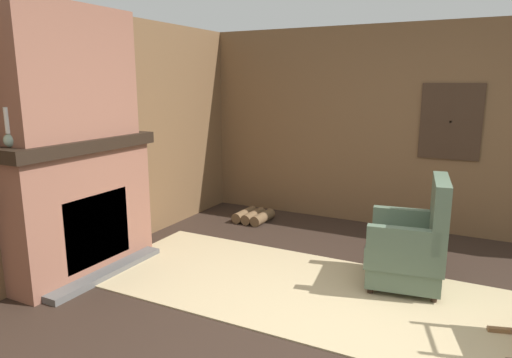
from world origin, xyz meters
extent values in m
plane|color=#2D2119|center=(0.00, 0.00, 0.00)|extent=(14.00, 14.00, 0.00)
cube|color=brown|center=(-2.78, 0.00, 1.22)|extent=(0.06, 6.09, 2.44)
cube|color=brown|center=(0.00, 2.78, 1.22)|extent=(6.09, 0.06, 2.44)
cube|color=#382619|center=(0.31, 2.73, 1.33)|extent=(0.66, 0.02, 0.86)
cube|color=silver|center=(0.31, 2.74, 1.33)|extent=(0.62, 0.01, 0.82)
cube|color=#382619|center=(0.31, 2.73, 1.33)|extent=(0.02, 0.02, 0.82)
cube|color=#382619|center=(0.31, 2.73, 1.33)|extent=(0.62, 0.02, 0.02)
cube|color=brown|center=(-2.57, 0.00, 0.58)|extent=(0.34, 1.45, 1.16)
cube|color=black|center=(-2.44, 0.00, 0.44)|extent=(0.08, 0.75, 0.65)
cube|color=#565451|center=(-2.32, 0.00, 0.03)|extent=(0.16, 1.30, 0.06)
cube|color=black|center=(-2.57, 0.00, 1.21)|extent=(0.44, 1.55, 0.11)
cube|color=brown|center=(-2.57, 0.00, 1.85)|extent=(0.30, 1.27, 1.16)
cube|color=tan|center=(-0.48, 0.55, 0.01)|extent=(4.03, 1.58, 0.01)
cube|color=#516651|center=(0.16, 1.06, 0.18)|extent=(0.69, 0.74, 0.24)
cube|color=#516651|center=(0.16, 1.06, 0.33)|extent=(0.73, 0.78, 0.18)
cube|color=#516651|center=(0.41, 1.10, 0.70)|extent=(0.22, 0.70, 0.56)
cube|color=#516651|center=(0.18, 0.76, 0.52)|extent=(0.58, 0.17, 0.20)
cube|color=#516651|center=(0.09, 1.36, 0.52)|extent=(0.58, 0.17, 0.20)
cylinder|color=#332319|center=(-0.06, 0.75, 0.03)|extent=(0.06, 0.06, 0.06)
cylinder|color=#332319|center=(-0.14, 1.30, 0.03)|extent=(0.06, 0.06, 0.06)
cylinder|color=#332319|center=(0.45, 0.82, 0.03)|extent=(0.06, 0.06, 0.06)
cylinder|color=#332319|center=(0.37, 1.37, 0.03)|extent=(0.06, 0.06, 0.06)
cylinder|color=brown|center=(-2.04, 2.14, 0.07)|extent=(0.15, 0.45, 0.13)
cylinder|color=brown|center=(-1.90, 2.13, 0.07)|extent=(0.15, 0.45, 0.13)
cylinder|color=brown|center=(-1.77, 2.13, 0.07)|extent=(0.15, 0.45, 0.13)
ellipsoid|color=#99B29E|center=(-2.61, -0.62, 1.32)|extent=(0.11, 0.11, 0.11)
cylinder|color=white|center=(-2.61, -0.62, 1.48)|extent=(0.06, 0.06, 0.20)
cube|color=gray|center=(-2.61, 0.18, 1.34)|extent=(0.14, 0.26, 0.15)
cube|color=silver|center=(-2.53, 0.18, 1.35)|extent=(0.01, 0.04, 0.02)
camera|label=1|loc=(0.73, -2.90, 1.77)|focal=32.00mm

